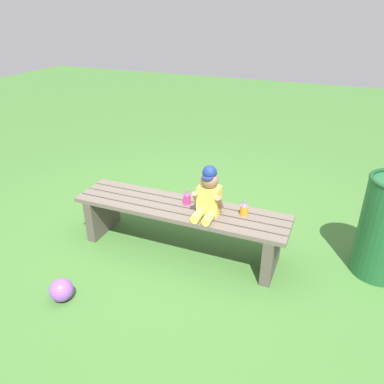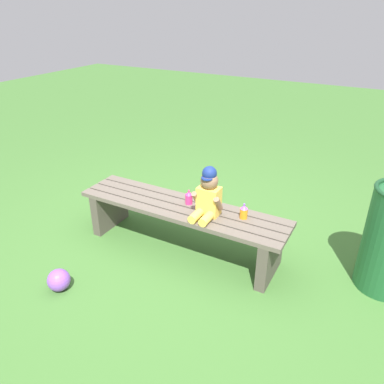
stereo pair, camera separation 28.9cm
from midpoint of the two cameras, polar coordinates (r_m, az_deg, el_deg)
ground_plane at (r=3.28m, az=1.01°, el=-8.55°), size 16.00×16.00×0.00m
park_bench at (r=3.12m, az=1.05°, el=-4.19°), size 1.79×0.42×0.42m
child_figure at (r=2.86m, az=5.33°, el=-0.51°), size 0.23×0.27×0.40m
sippy_cup_left at (r=3.07m, az=2.21°, el=-0.89°), size 0.06×0.06×0.12m
sippy_cup_right at (r=2.91m, az=10.72°, el=-3.00°), size 0.06×0.06×0.12m
toy_ball at (r=2.94m, az=-16.95°, el=-12.79°), size 0.17×0.17×0.17m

